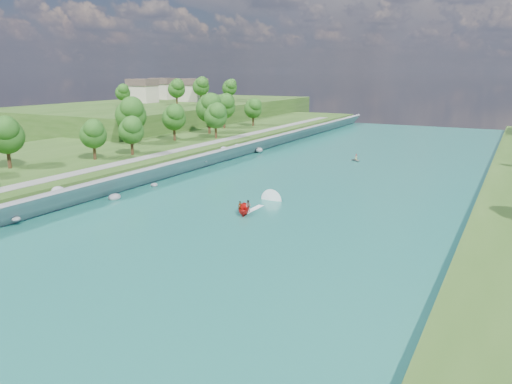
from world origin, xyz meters
The scene contains 11 objects.
ground centered at (0.00, 0.00, 0.00)m, with size 260.00×260.00×0.00m, color #2D5119.
river_water centered at (0.00, 20.00, 0.05)m, with size 55.00×240.00×0.10m, color #1B6861.
berm_west centered at (-50.00, 20.00, 1.75)m, with size 45.00×240.00×3.50m, color #2D5119.
ridge_west centered at (-82.50, 95.00, 4.50)m, with size 60.00×120.00×9.00m, color #2D5119.
riprap_bank centered at (-25.85, 19.14, 1.80)m, with size 4.29×236.00×4.05m.
riverside_path centered at (-32.50, 20.00, 3.55)m, with size 3.00×200.00×0.10m, color gray.
ridge_houses centered at (-88.67, 100.00, 13.31)m, with size 29.50×29.50×8.40m.
trees_west centered at (-42.04, 6.43, 9.26)m, with size 19.69×152.27×13.43m.
trees_ridge centered at (-70.52, 95.01, 13.92)m, with size 21.63×56.23×10.69m.
motorboat centered at (-1.61, 7.23, 0.74)m, with size 3.60×18.86×2.01m.
raft centered at (-0.39, 55.42, 0.46)m, with size 3.31×3.24×1.61m.
Camera 1 is at (32.26, -54.34, 20.06)m, focal length 35.00 mm.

